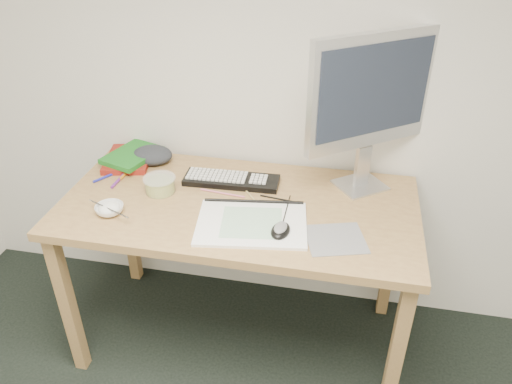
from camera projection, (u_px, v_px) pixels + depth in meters
desk at (239, 220)px, 2.01m from camera, size 1.40×0.70×0.75m
mousepad at (336, 239)px, 1.76m from camera, size 0.25×0.23×0.00m
sketchpad at (252, 224)px, 1.83m from camera, size 0.44×0.34×0.01m
keyboard at (231, 180)px, 2.09m from camera, size 0.40×0.14×0.02m
monitor at (371, 96)px, 1.86m from camera, size 0.45×0.36×0.63m
mouse at (281, 228)px, 1.77m from camera, size 0.08×0.11×0.04m
rice_bowl at (110, 209)px, 1.89m from camera, size 0.14×0.14×0.03m
chopsticks at (109, 209)px, 1.86m from camera, size 0.19×0.09×0.02m
fruit_tub at (160, 185)px, 2.02m from camera, size 0.16×0.16×0.06m
book_red at (129, 159)px, 2.25m from camera, size 0.24×0.29×0.03m
book_green at (133, 155)px, 2.23m from camera, size 0.25×0.29×0.02m
cloth_lump at (152, 155)px, 2.24m from camera, size 0.17×0.15×0.06m
pencil_pink at (222, 193)px, 2.02m from camera, size 0.19×0.03×0.01m
pencil_tan at (251, 196)px, 2.00m from camera, size 0.11×0.14×0.01m
pencil_black at (280, 199)px, 1.98m from camera, size 0.16×0.03×0.01m
marker_blue at (105, 177)px, 2.12m from camera, size 0.07×0.10×0.01m
marker_orange at (128, 172)px, 2.16m from camera, size 0.03×0.14×0.01m
marker_purple at (119, 180)px, 2.11m from camera, size 0.02×0.13×0.01m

